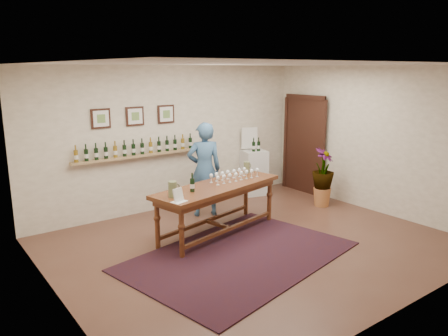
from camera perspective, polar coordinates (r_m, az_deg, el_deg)
ground at (r=7.08m, az=3.92°, el=-9.88°), size 6.00×6.00×0.00m
room_shell at (r=9.47m, az=6.47°, el=2.95°), size 6.00×6.00×6.00m
rug at (r=6.64m, az=2.08°, el=-11.39°), size 3.68×2.82×0.02m
tasting_table at (r=7.28m, az=-0.79°, el=-3.17°), size 2.51×1.25×0.85m
table_glasses at (r=7.53m, az=1.03°, el=-0.98°), size 1.19×0.34×0.16m
table_bottles at (r=6.85m, az=-4.37°, el=-1.81°), size 0.29×0.18×0.30m
pitcher_left at (r=6.56m, az=-6.73°, el=-2.79°), size 0.17×0.17×0.24m
pitcher_right at (r=8.08m, az=2.98°, el=0.11°), size 0.16×0.16×0.20m
menu_card at (r=6.35m, az=-6.01°, el=-3.52°), size 0.26×0.22×0.20m
display_pedestal at (r=9.68m, az=3.92°, el=-0.58°), size 0.60×0.60×0.98m
pedestal_bottles at (r=9.48m, az=4.22°, el=2.99°), size 0.27×0.14×0.27m
info_sign at (r=9.66m, az=3.34°, el=3.93°), size 0.37×0.12×0.52m
potted_plant at (r=9.01m, az=12.79°, el=-1.20°), size 0.71×0.71×1.02m
person at (r=8.18m, az=-2.59°, el=-0.20°), size 0.76×0.64×1.78m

